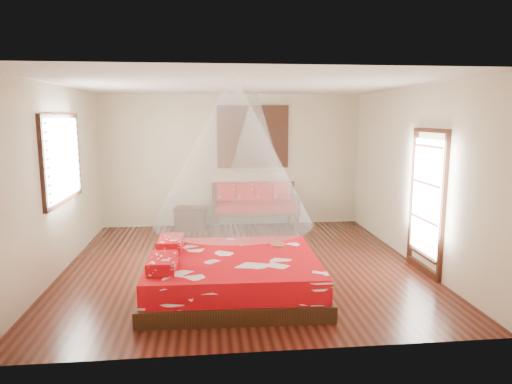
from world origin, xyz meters
TOP-DOWN VIEW (x-y plane):
  - room at (0.00, 0.00)m, footprint 5.54×5.54m
  - bed at (-0.22, -1.16)m, footprint 2.35×2.14m
  - daybed at (0.44, 2.38)m, footprint 1.77×0.79m
  - storage_chest at (-0.89, 2.45)m, footprint 0.72×0.57m
  - shutter_panel at (0.44, 2.72)m, footprint 1.52×0.06m
  - window_left at (-2.71, 0.20)m, footprint 0.10×1.74m
  - glazed_door at (2.72, -0.60)m, footprint 0.08×1.02m
  - wine_tray at (0.46, -0.72)m, footprint 0.23×0.23m
  - mosquito_net_main at (-0.20, -1.16)m, footprint 2.07×2.07m
  - mosquito_net_daybed at (0.44, 2.25)m, footprint 1.02×1.02m

SIDE VIEW (x-z plane):
  - storage_chest at x=-0.89m, z-range 0.00..0.46m
  - bed at x=-0.22m, z-range -0.07..0.58m
  - daybed at x=0.44m, z-range 0.05..0.99m
  - wine_tray at x=0.46m, z-range 0.45..0.64m
  - glazed_door at x=2.72m, z-range -0.01..2.15m
  - room at x=0.00m, z-range -0.02..2.82m
  - window_left at x=-2.71m, z-range 1.03..2.37m
  - mosquito_net_main at x=-0.20m, z-range 0.95..2.75m
  - shutter_panel at x=0.44m, z-range 1.24..2.56m
  - mosquito_net_daybed at x=0.44m, z-range 1.25..2.75m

